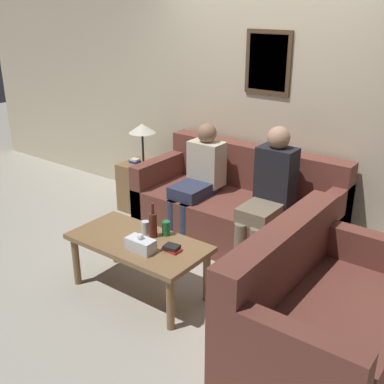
% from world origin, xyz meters
% --- Properties ---
extents(ground_plane, '(16.00, 16.00, 0.00)m').
position_xyz_m(ground_plane, '(0.00, 0.00, 0.00)').
color(ground_plane, '#ADA899').
extents(wall_back, '(9.00, 0.08, 2.60)m').
position_xyz_m(wall_back, '(0.00, 1.02, 1.30)').
color(wall_back, beige).
rests_on(wall_back, ground_plane).
extents(couch_main, '(1.98, 0.91, 0.91)m').
position_xyz_m(couch_main, '(0.00, 0.54, 0.32)').
color(couch_main, brown).
rests_on(couch_main, ground_plane).
extents(couch_side, '(0.91, 1.44, 0.91)m').
position_xyz_m(couch_side, '(1.34, -0.64, 0.32)').
color(couch_side, brown).
rests_on(couch_side, ground_plane).
extents(coffee_table, '(1.14, 0.58, 0.48)m').
position_xyz_m(coffee_table, '(-0.15, -0.75, 0.41)').
color(coffee_table, olive).
rests_on(coffee_table, ground_plane).
extents(side_table_with_lamp, '(0.40, 0.40, 1.01)m').
position_xyz_m(side_table_with_lamp, '(-1.28, 0.52, 0.34)').
color(side_table_with_lamp, olive).
rests_on(side_table_with_lamp, ground_plane).
extents(wine_bottle, '(0.07, 0.07, 0.29)m').
position_xyz_m(wine_bottle, '(-0.10, -0.62, 0.59)').
color(wine_bottle, '#562319').
rests_on(wine_bottle, coffee_table).
extents(drinking_glass, '(0.07, 0.07, 0.11)m').
position_xyz_m(drinking_glass, '(-0.19, -0.62, 0.53)').
color(drinking_glass, silver).
rests_on(drinking_glass, coffee_table).
extents(book_stack, '(0.15, 0.10, 0.04)m').
position_xyz_m(book_stack, '(0.17, -0.72, 0.50)').
color(book_stack, red).
rests_on(book_stack, coffee_table).
extents(soda_can, '(0.07, 0.07, 0.12)m').
position_xyz_m(soda_can, '(-0.03, -0.54, 0.54)').
color(soda_can, '#197A38').
rests_on(soda_can, coffee_table).
extents(tissue_box, '(0.23, 0.12, 0.15)m').
position_xyz_m(tissue_box, '(-0.02, -0.86, 0.53)').
color(tissue_box, silver).
rests_on(tissue_box, coffee_table).
extents(person_left, '(0.34, 0.62, 1.14)m').
position_xyz_m(person_left, '(-0.38, 0.39, 0.63)').
color(person_left, '#2D334C').
rests_on(person_left, ground_plane).
extents(person_right, '(0.34, 0.62, 1.24)m').
position_xyz_m(person_right, '(0.41, 0.37, 0.67)').
color(person_right, '#756651').
rests_on(person_right, ground_plane).
extents(teddy_bear, '(0.21, 0.21, 0.33)m').
position_xyz_m(teddy_bear, '(0.68, -0.83, 0.14)').
color(teddy_bear, tan).
rests_on(teddy_bear, ground_plane).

